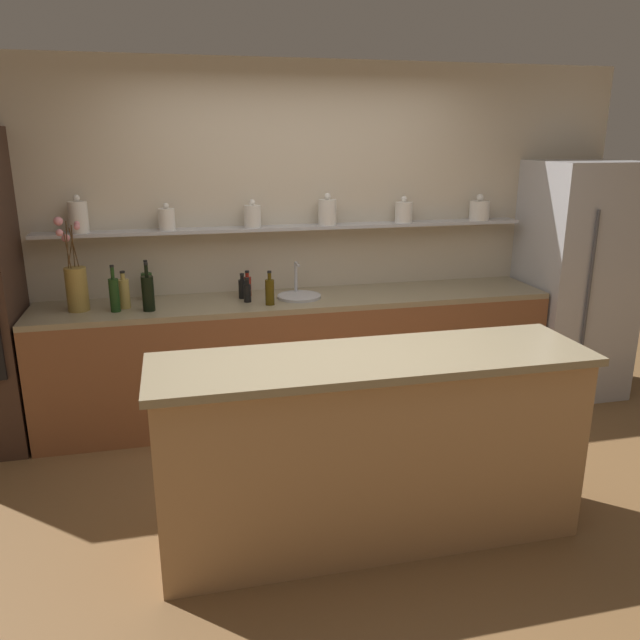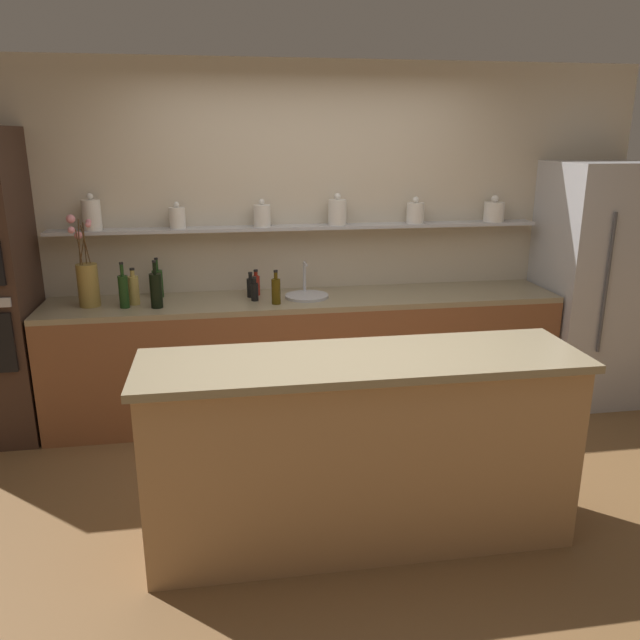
% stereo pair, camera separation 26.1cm
% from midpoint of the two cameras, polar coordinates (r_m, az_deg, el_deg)
% --- Properties ---
extents(ground_plane, '(12.00, 12.00, 0.00)m').
position_cam_midpoint_polar(ground_plane, '(3.85, 0.83, -15.94)').
color(ground_plane, brown).
extents(back_wall_unit, '(5.20, 0.28, 2.60)m').
position_cam_midpoint_polar(back_wall_unit, '(4.88, -3.70, 7.47)').
color(back_wall_unit, beige).
rests_on(back_wall_unit, ground_plane).
extents(back_counter_unit, '(3.76, 0.62, 0.92)m').
position_cam_midpoint_polar(back_counter_unit, '(4.73, -3.54, -3.37)').
color(back_counter_unit, brown).
rests_on(back_counter_unit, ground_plane).
extents(island_counter, '(2.22, 0.61, 1.02)m').
position_cam_midpoint_polar(island_counter, '(3.30, 2.41, -11.64)').
color(island_counter, tan).
rests_on(island_counter, ground_plane).
extents(refrigerator, '(0.76, 0.73, 1.88)m').
position_cam_midpoint_polar(refrigerator, '(5.41, 21.02, 3.40)').
color(refrigerator, '#B7B7BC').
rests_on(refrigerator, ground_plane).
extents(flower_vase, '(0.17, 0.16, 0.64)m').
position_cam_midpoint_polar(flower_vase, '(4.57, -22.97, 3.06)').
color(flower_vase, olive).
rests_on(flower_vase, back_counter_unit).
extents(sink_fixture, '(0.32, 0.32, 0.25)m').
position_cam_midpoint_polar(sink_fixture, '(4.60, -3.57, 2.32)').
color(sink_fixture, '#B7B7BC').
rests_on(sink_fixture, back_counter_unit).
extents(bottle_sauce_0, '(0.06, 0.06, 0.19)m').
position_cam_midpoint_polar(bottle_sauce_0, '(4.61, -8.72, 2.89)').
color(bottle_sauce_0, black).
rests_on(bottle_sauce_0, back_counter_unit).
extents(bottle_wine_1, '(0.07, 0.07, 0.32)m').
position_cam_midpoint_polar(bottle_wine_1, '(4.46, -19.90, 2.23)').
color(bottle_wine_1, '#193814').
rests_on(bottle_wine_1, back_counter_unit).
extents(bottle_sauce_2, '(0.06, 0.06, 0.19)m').
position_cam_midpoint_polar(bottle_sauce_2, '(4.66, -8.25, 3.12)').
color(bottle_sauce_2, maroon).
rests_on(bottle_sauce_2, back_counter_unit).
extents(bottle_oil_3, '(0.06, 0.06, 0.24)m').
position_cam_midpoint_polar(bottle_oil_3, '(4.40, -6.32, 2.60)').
color(bottle_oil_3, '#47380A').
rests_on(bottle_oil_3, back_counter_unit).
extents(bottle_wine_4, '(0.08, 0.08, 0.33)m').
position_cam_midpoint_polar(bottle_wine_4, '(4.41, -17.10, 2.37)').
color(bottle_wine_4, black).
rests_on(bottle_wine_4, back_counter_unit).
extents(bottle_wine_5, '(0.08, 0.08, 0.29)m').
position_cam_midpoint_polar(bottle_wine_5, '(4.71, -17.07, 3.00)').
color(bottle_wine_5, '#193814').
rests_on(bottle_wine_5, back_counter_unit).
extents(bottle_spirit_6, '(0.07, 0.07, 0.26)m').
position_cam_midpoint_polar(bottle_spirit_6, '(4.54, -19.06, 2.34)').
color(bottle_spirit_6, tan).
rests_on(bottle_spirit_6, back_counter_unit).
extents(bottle_sauce_7, '(0.05, 0.05, 0.18)m').
position_cam_midpoint_polar(bottle_sauce_7, '(4.50, -8.31, 2.54)').
color(bottle_sauce_7, black).
rests_on(bottle_sauce_7, back_counter_unit).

